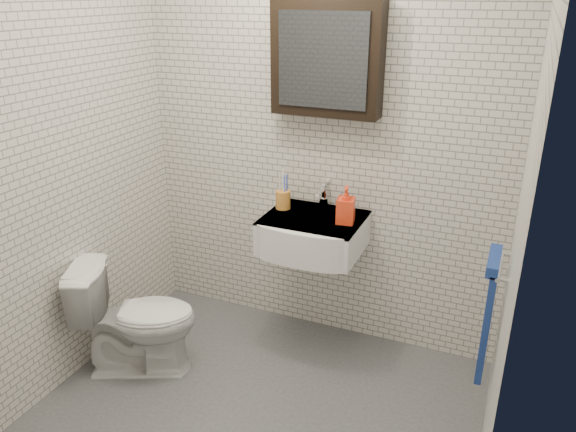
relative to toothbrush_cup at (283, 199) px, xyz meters
The scene contains 9 objects.
ground 1.24m from the toothbrush_cup, 78.77° to the right, with size 2.20×2.00×0.01m, color #494C50.
room_shell 1.01m from the toothbrush_cup, 78.77° to the right, with size 2.22×2.02×2.51m.
washbasin 0.28m from the toothbrush_cup, 24.11° to the right, with size 0.55×0.50×0.20m.
faucet 0.24m from the toothbrush_cup, 25.05° to the left, with size 0.06×0.20×0.15m.
mirror_cabinet 0.82m from the toothbrush_cup, 24.21° to the left, with size 0.60×0.15×0.60m.
towel_rail 1.31m from the toothbrush_cup, 21.65° to the right, with size 0.09×0.30×0.58m.
toothbrush_cup is the anchor object (origin of this frame).
soap_bottle 0.41m from the toothbrush_cup, ahead, with size 0.09×0.10×0.21m, color orange.
toilet 1.07m from the toothbrush_cup, 132.56° to the right, with size 0.37×0.65×0.67m, color white.
Camera 1 is at (1.07, -1.98, 2.06)m, focal length 35.00 mm.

